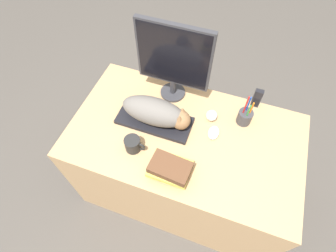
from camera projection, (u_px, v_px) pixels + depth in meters
The scene contains 11 objects.
ground_plane at pixel (164, 231), 1.97m from camera, with size 12.00×12.00×0.00m, color #4C4742.
desk at pixel (182, 164), 1.85m from camera, with size 1.36×0.78×0.78m.
keyboard at pixel (154, 121), 1.57m from camera, with size 0.45×0.19×0.02m.
cat at pixel (157, 112), 1.49m from camera, with size 0.41×0.16×0.16m.
monitor at pixel (173, 59), 1.46m from camera, with size 0.43×0.16×0.51m.
computer_mouse at pixel (214, 133), 1.51m from camera, with size 0.06×0.10×0.03m.
coffee_mug at pixel (133, 144), 1.44m from camera, with size 0.12×0.09×0.09m.
pen_cup at pixel (245, 117), 1.54m from camera, with size 0.08×0.08×0.23m.
baseball at pixel (212, 115), 1.56m from camera, with size 0.07×0.07×0.07m.
phone at pixel (257, 98), 1.59m from camera, with size 0.05×0.03×0.13m.
book_stack at pixel (170, 168), 1.35m from camera, with size 0.22×0.16×0.10m.
Camera 1 is at (0.18, -0.41, 2.07)m, focal length 28.00 mm.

